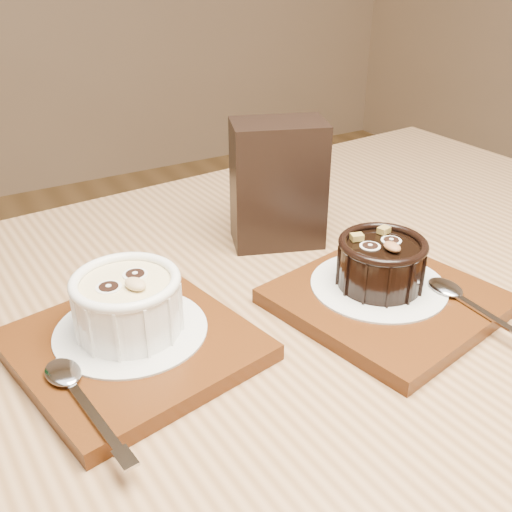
{
  "coord_description": "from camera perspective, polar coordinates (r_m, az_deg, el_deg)",
  "views": [
    {
      "loc": [
        -0.32,
        -0.26,
        1.07
      ],
      "look_at": [
        -0.09,
        0.14,
        0.81
      ],
      "focal_mm": 42.0,
      "sensor_mm": 36.0,
      "label": 1
    }
  ],
  "objects": [
    {
      "name": "table",
      "position": [
        0.57,
        1.02,
        -16.38
      ],
      "size": [
        1.25,
        0.88,
        0.75
      ],
      "rotation": [
        0.0,
        0.0,
        0.07
      ],
      "color": "brown",
      "rests_on": "ground"
    },
    {
      "name": "tray_left",
      "position": [
        0.52,
        -11.62,
        -8.38
      ],
      "size": [
        0.21,
        0.21,
        0.01
      ],
      "primitive_type": "cube",
      "rotation": [
        0.0,
        0.0,
        0.2
      ],
      "color": "#54280E",
      "rests_on": "table"
    },
    {
      "name": "doily_left",
      "position": [
        0.52,
        -11.82,
        -6.92
      ],
      "size": [
        0.13,
        0.13,
        0.0
      ],
      "primitive_type": "cylinder",
      "color": "silver",
      "rests_on": "tray_left"
    },
    {
      "name": "ramekin_white",
      "position": [
        0.51,
        -12.14,
        -4.24
      ],
      "size": [
        0.09,
        0.09,
        0.05
      ],
      "rotation": [
        0.0,
        0.0,
        0.34
      ],
      "color": "white",
      "rests_on": "doily_left"
    },
    {
      "name": "spoon_left",
      "position": [
        0.46,
        -16.31,
        -12.77
      ],
      "size": [
        0.04,
        0.14,
        0.01
      ],
      "primitive_type": null,
      "rotation": [
        0.0,
        0.0,
        0.13
      ],
      "color": "#B3B5BC",
      "rests_on": "tray_left"
    },
    {
      "name": "tray_right",
      "position": [
        0.58,
        12.3,
        -4.13
      ],
      "size": [
        0.21,
        0.21,
        0.01
      ],
      "primitive_type": "cube",
      "rotation": [
        0.0,
        0.0,
        0.21
      ],
      "color": "#54280E",
      "rests_on": "table"
    },
    {
      "name": "doily_right",
      "position": [
        0.59,
        11.59,
        -2.74
      ],
      "size": [
        0.13,
        0.13,
        0.0
      ],
      "primitive_type": "cylinder",
      "color": "silver",
      "rests_on": "tray_right"
    },
    {
      "name": "ramekin_dark",
      "position": [
        0.57,
        11.85,
        -0.45
      ],
      "size": [
        0.08,
        0.08,
        0.05
      ],
      "rotation": [
        0.0,
        0.0,
        -0.03
      ],
      "color": "black",
      "rests_on": "doily_right"
    },
    {
      "name": "spoon_right",
      "position": [
        0.57,
        20.06,
        -4.39
      ],
      "size": [
        0.03,
        0.13,
        0.01
      ],
      "primitive_type": null,
      "rotation": [
        0.0,
        0.0,
        -0.0
      ],
      "color": "#B3B5BC",
      "rests_on": "tray_right"
    },
    {
      "name": "condiment_stand",
      "position": [
        0.66,
        2.1,
        6.85
      ],
      "size": [
        0.11,
        0.09,
        0.14
      ],
      "primitive_type": "cube",
      "rotation": [
        0.0,
        0.0,
        -0.35
      ],
      "color": "black",
      "rests_on": "table"
    }
  ]
}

